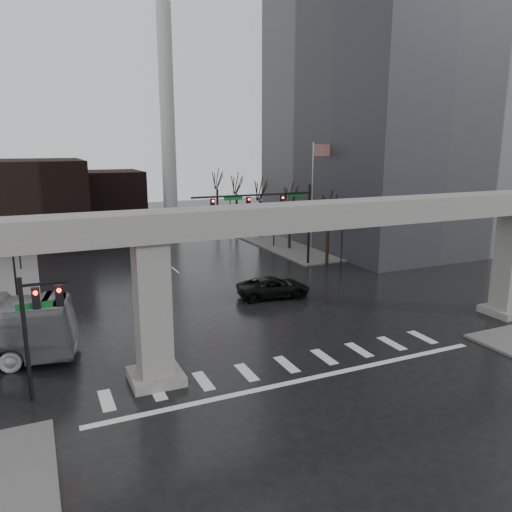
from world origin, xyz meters
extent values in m
plane|color=black|center=(0.00, 0.00, 0.00)|extent=(160.00, 160.00, 0.00)
cube|color=#625F5D|center=(26.00, 36.00, 0.07)|extent=(28.00, 36.00, 0.15)
cube|color=gray|center=(0.00, 0.00, 8.00)|extent=(48.00, 2.20, 1.40)
cube|color=gray|center=(-7.00, 0.00, 3.65)|extent=(1.60, 1.60, 7.30)
cube|color=gray|center=(18.00, 0.00, 3.65)|extent=(1.60, 1.60, 7.30)
cube|color=gray|center=(-7.00, 0.00, 0.25)|extent=(2.60, 2.60, 0.50)
cube|color=gray|center=(18.00, 0.00, 0.25)|extent=(2.60, 2.60, 0.50)
cube|color=#5B5B60|center=(28.00, 26.00, 21.00)|extent=(22.00, 26.00, 42.00)
cube|color=black|center=(-14.00, 42.00, 5.00)|extent=(16.00, 14.00, 10.00)
cube|color=black|center=(-2.00, 52.00, 4.00)|extent=(10.00, 10.00, 8.00)
cylinder|color=silver|center=(6.00, 46.00, 15.00)|extent=(2.00, 2.00, 30.00)
cylinder|color=gray|center=(6.00, 46.00, 0.60)|extent=(3.60, 3.60, 1.20)
cylinder|color=black|center=(12.80, 18.80, 4.00)|extent=(0.24, 0.24, 8.00)
cylinder|color=black|center=(6.80, 18.80, 7.20)|extent=(12.00, 0.18, 0.18)
cube|color=black|center=(9.80, 18.80, 6.55)|extent=(0.35, 0.30, 1.00)
cube|color=black|center=(6.30, 18.80, 6.55)|extent=(0.35, 0.30, 1.00)
cube|color=black|center=(2.80, 18.80, 6.55)|extent=(0.35, 0.30, 1.00)
sphere|color=#FF0C05|center=(9.80, 18.62, 6.85)|extent=(0.20, 0.20, 0.20)
cube|color=#0C571D|center=(11.30, 18.80, 7.00)|extent=(1.80, 0.05, 0.35)
cube|color=#0C571D|center=(4.80, 18.80, 7.00)|extent=(1.80, 0.05, 0.35)
cylinder|color=black|center=(-12.80, 0.50, 3.00)|extent=(0.20, 0.20, 6.00)
cylinder|color=black|center=(-11.80, 0.50, 5.60)|extent=(2.00, 0.14, 0.14)
cube|color=black|center=(-12.20, 0.50, 4.95)|extent=(0.35, 0.30, 1.00)
cube|color=black|center=(-11.20, 0.50, 4.95)|extent=(0.35, 0.30, 1.00)
cube|color=#0C571D|center=(-12.30, 0.50, 4.60)|extent=(1.60, 0.05, 0.30)
cylinder|color=silver|center=(15.00, 22.00, 6.00)|extent=(0.12, 0.12, 12.00)
cube|color=red|center=(16.00, 22.00, 11.20)|extent=(2.00, 0.03, 1.20)
cylinder|color=black|center=(13.50, 14.00, 2.40)|extent=(0.14, 0.14, 4.80)
cube|color=black|center=(13.50, 14.00, 4.75)|extent=(0.90, 0.06, 0.06)
sphere|color=silver|center=(13.05, 14.00, 4.95)|extent=(0.32, 0.32, 0.32)
sphere|color=silver|center=(13.95, 14.00, 4.95)|extent=(0.32, 0.32, 0.32)
cylinder|color=black|center=(13.50, 28.00, 2.40)|extent=(0.14, 0.14, 4.80)
cube|color=black|center=(13.50, 28.00, 4.75)|extent=(0.90, 0.06, 0.06)
sphere|color=silver|center=(13.05, 28.00, 4.95)|extent=(0.32, 0.32, 0.32)
sphere|color=silver|center=(13.95, 28.00, 4.95)|extent=(0.32, 0.32, 0.32)
cylinder|color=black|center=(13.50, 42.00, 2.40)|extent=(0.14, 0.14, 4.80)
cube|color=black|center=(13.50, 42.00, 4.75)|extent=(0.90, 0.06, 0.06)
sphere|color=silver|center=(13.05, 42.00, 4.95)|extent=(0.32, 0.32, 0.32)
sphere|color=silver|center=(13.95, 42.00, 4.95)|extent=(0.32, 0.32, 0.32)
cylinder|color=black|center=(-13.50, 14.00, 2.40)|extent=(0.14, 0.14, 4.80)
cube|color=black|center=(-13.50, 14.00, 4.75)|extent=(0.90, 0.06, 0.06)
sphere|color=silver|center=(-13.95, 14.00, 4.95)|extent=(0.32, 0.32, 0.32)
sphere|color=silver|center=(-13.05, 14.00, 4.95)|extent=(0.32, 0.32, 0.32)
cylinder|color=black|center=(-13.50, 28.00, 2.40)|extent=(0.14, 0.14, 4.80)
cube|color=black|center=(-13.50, 28.00, 4.75)|extent=(0.90, 0.06, 0.06)
sphere|color=silver|center=(-13.95, 28.00, 4.95)|extent=(0.32, 0.32, 0.32)
sphere|color=silver|center=(-13.05, 28.00, 4.95)|extent=(0.32, 0.32, 0.32)
cylinder|color=black|center=(-13.50, 42.00, 2.40)|extent=(0.14, 0.14, 4.80)
cube|color=black|center=(-13.50, 42.00, 4.75)|extent=(0.90, 0.06, 0.06)
sphere|color=silver|center=(-13.95, 42.00, 4.95)|extent=(0.32, 0.32, 0.32)
sphere|color=silver|center=(-13.05, 42.00, 4.95)|extent=(0.32, 0.32, 0.32)
cylinder|color=black|center=(14.50, 18.00, 2.27)|extent=(0.34, 0.34, 4.55)
cylinder|color=black|center=(14.50, 18.00, 6.01)|extent=(0.12, 1.52, 2.98)
cylinder|color=black|center=(15.00, 18.25, 5.78)|extent=(0.83, 1.14, 2.51)
cylinder|color=black|center=(14.50, 26.00, 2.33)|extent=(0.34, 0.34, 4.66)
cylinder|color=black|center=(14.50, 26.00, 6.15)|extent=(0.12, 1.55, 3.05)
cylinder|color=black|center=(15.00, 26.25, 5.91)|extent=(0.85, 1.16, 2.57)
cylinder|color=black|center=(14.50, 34.00, 2.38)|extent=(0.34, 0.34, 4.76)
cylinder|color=black|center=(14.50, 34.00, 6.29)|extent=(0.12, 1.59, 3.11)
cylinder|color=black|center=(15.00, 34.25, 6.05)|extent=(0.86, 1.18, 2.62)
cylinder|color=black|center=(14.50, 42.00, 2.43)|extent=(0.34, 0.34, 4.87)
cylinder|color=black|center=(14.50, 42.00, 6.43)|extent=(0.12, 1.62, 3.18)
cylinder|color=black|center=(15.00, 42.25, 6.18)|extent=(0.88, 1.20, 2.68)
cylinder|color=black|center=(14.50, 50.00, 2.48)|extent=(0.34, 0.34, 4.97)
cylinder|color=black|center=(14.50, 50.00, 6.57)|extent=(0.12, 1.65, 3.25)
cylinder|color=black|center=(15.00, 50.25, 6.31)|extent=(0.89, 1.23, 2.74)
imported|color=black|center=(4.83, 10.45, 0.80)|extent=(6.00, 3.31, 1.59)
imported|color=black|center=(-1.83, 23.59, 0.68)|extent=(2.38, 4.25, 1.37)
camera|label=1|loc=(-11.97, -23.47, 11.83)|focal=35.00mm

